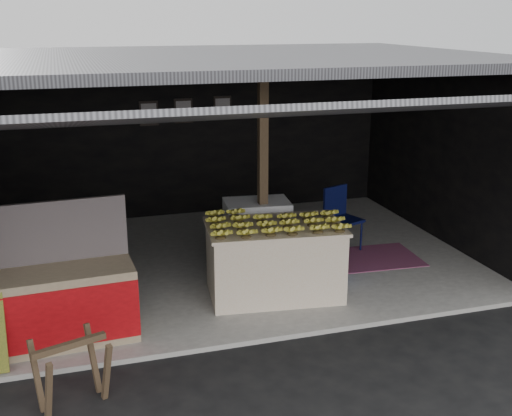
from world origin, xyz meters
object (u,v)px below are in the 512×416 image
object	(u,v)px
sawhorse	(71,366)
water_barrel	(336,259)
neighbor_stall	(66,301)
plastic_chair	(340,213)
banana_table	(274,260)
white_crate	(257,235)

from	to	relation	value
sawhorse	water_barrel	bearing A→B (deg)	10.80
neighbor_stall	plastic_chair	world-z (taller)	neighbor_stall
neighbor_stall	sawhorse	bearing A→B (deg)	-92.41
sawhorse	banana_table	bearing A→B (deg)	14.74
neighbor_stall	plastic_chair	xyz separation A→B (m)	(4.07, 1.82, 0.11)
sawhorse	plastic_chair	distance (m)	5.08
white_crate	neighbor_stall	bearing A→B (deg)	-145.24
white_crate	water_barrel	xyz separation A→B (m)	(0.95, -0.59, -0.25)
banana_table	white_crate	size ratio (longest dim) A/B	1.83
banana_table	plastic_chair	distance (m)	2.01
white_crate	plastic_chair	xyz separation A→B (m)	(1.45, 0.41, 0.08)
banana_table	sawhorse	xyz separation A→B (m)	(-2.55, -1.72, -0.11)
banana_table	white_crate	world-z (taller)	white_crate
neighbor_stall	sawhorse	world-z (taller)	neighbor_stall
neighbor_stall	banana_table	bearing A→B (deg)	7.48
white_crate	plastic_chair	size ratio (longest dim) A/B	1.02
neighbor_stall	white_crate	bearing A→B (deg)	25.10
water_barrel	plastic_chair	xyz separation A→B (m)	(0.49, 1.00, 0.33)
sawhorse	plastic_chair	world-z (taller)	plastic_chair
water_barrel	plastic_chair	distance (m)	1.16
neighbor_stall	plastic_chair	bearing A→B (deg)	20.92
banana_table	water_barrel	distance (m)	1.09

